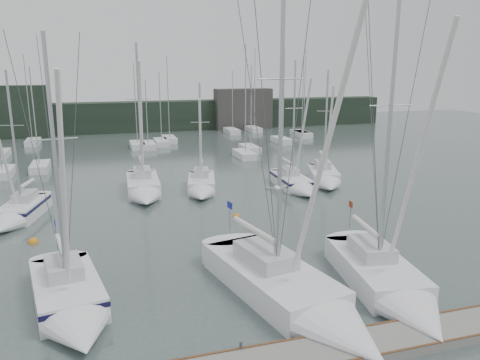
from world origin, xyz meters
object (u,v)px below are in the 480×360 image
at_px(sailboat_near_center, 302,302).
at_px(buoy_b, 236,217).
at_px(sailboat_near_left, 72,305).
at_px(sailboat_near_right, 393,289).
at_px(buoy_c, 33,243).
at_px(sailboat_mid_e, 325,179).
at_px(sailboat_mid_b, 144,190).
at_px(sailboat_mid_d, 296,184).
at_px(sailboat_mid_a, 17,214).
at_px(sailboat_mid_c, 201,188).

xyz_separation_m(sailboat_near_center, buoy_b, (1.11, 14.32, -0.61)).
bearing_deg(sailboat_near_left, sailboat_near_right, -20.87).
xyz_separation_m(sailboat_near_right, buoy_c, (-17.48, 13.14, -0.58)).
distance_m(sailboat_mid_e, buoy_b, 12.70).
height_order(sailboat_mid_b, buoy_b, sailboat_mid_b).
relative_size(sailboat_mid_d, sailboat_mid_e, 1.07).
xyz_separation_m(sailboat_mid_a, sailboat_mid_b, (9.42, 4.07, 0.06)).
xyz_separation_m(sailboat_mid_a, buoy_b, (15.45, -3.46, -0.56)).
xyz_separation_m(sailboat_near_left, sailboat_mid_d, (18.42, 17.30, -0.05)).
bearing_deg(sailboat_mid_d, sailboat_mid_e, 19.05).
bearing_deg(buoy_c, sailboat_near_center, -45.64).
distance_m(sailboat_near_right, sailboat_mid_d, 20.43).
relative_size(sailboat_mid_d, buoy_b, 23.43).
distance_m(sailboat_mid_a, sailboat_mid_b, 10.26).
bearing_deg(sailboat_near_center, buoy_b, 73.57).
bearing_deg(sailboat_near_right, buoy_c, 151.67).
bearing_deg(sailboat_near_left, buoy_c, 95.03).
relative_size(sailboat_near_left, sailboat_mid_b, 0.98).
distance_m(sailboat_near_center, buoy_c, 18.30).
height_order(sailboat_near_left, sailboat_mid_b, sailboat_mid_b).
bearing_deg(sailboat_near_right, sailboat_mid_b, 122.31).
relative_size(sailboat_near_left, sailboat_near_center, 0.75).
bearing_deg(sailboat_mid_a, sailboat_mid_c, 28.03).
bearing_deg(sailboat_mid_b, sailboat_mid_a, -154.12).
height_order(sailboat_mid_c, buoy_c, sailboat_mid_c).
bearing_deg(buoy_c, sailboat_mid_e, 17.95).
height_order(sailboat_near_right, sailboat_mid_c, sailboat_near_right).
distance_m(sailboat_near_left, buoy_b, 16.06).
bearing_deg(sailboat_mid_c, sailboat_near_center, -77.61).
height_order(sailboat_near_left, buoy_c, sailboat_near_left).
bearing_deg(sailboat_mid_b, sailboat_mid_d, -5.30).
relative_size(sailboat_mid_b, sailboat_mid_d, 1.13).
height_order(sailboat_near_right, sailboat_mid_e, sailboat_near_right).
height_order(sailboat_near_right, buoy_b, sailboat_near_right).
bearing_deg(sailboat_mid_d, sailboat_mid_a, -172.31).
relative_size(sailboat_mid_a, buoy_c, 17.46).
height_order(sailboat_near_center, sailboat_mid_a, sailboat_near_center).
xyz_separation_m(sailboat_mid_b, buoy_c, (-7.86, -8.77, -0.62)).
height_order(sailboat_mid_e, buoy_b, sailboat_mid_e).
height_order(sailboat_near_right, sailboat_mid_b, sailboat_near_right).
bearing_deg(sailboat_near_right, sailboat_mid_e, 79.88).
distance_m(sailboat_mid_b, sailboat_mid_e, 16.80).
height_order(sailboat_mid_a, buoy_c, sailboat_mid_a).
xyz_separation_m(sailboat_near_left, sailboat_near_right, (14.68, -2.79, -0.01)).
xyz_separation_m(sailboat_near_center, sailboat_mid_d, (8.43, 20.02, -0.06)).
bearing_deg(buoy_c, sailboat_mid_d, 18.11).
xyz_separation_m(sailboat_near_right, buoy_b, (-3.59, 14.39, -0.58)).
distance_m(sailboat_mid_a, sailboat_mid_d, 22.89).
xyz_separation_m(buoy_b, buoy_c, (-13.90, -1.24, 0.00)).
relative_size(sailboat_mid_a, sailboat_mid_b, 0.84).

